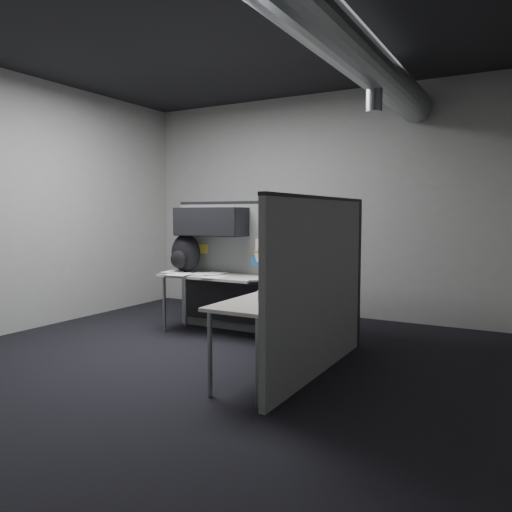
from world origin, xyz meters
The scene contains 12 objects.
room centered at (0.56, 0.00, 2.10)m, with size 5.62×5.62×3.22m.
partition_back centered at (-0.25, 1.23, 1.00)m, with size 2.44×0.42×1.63m.
partition_right centered at (1.10, 0.22, 0.82)m, with size 0.07×2.23×1.63m.
desk centered at (0.15, 0.70, 0.61)m, with size 2.31×2.11×0.73m.
monitor centered at (0.68, 0.99, 0.98)m, with size 0.61×0.61×0.49m.
keyboard centered at (0.39, 0.59, 0.75)m, with size 0.47×0.40×0.04m.
mouse centered at (0.69, 0.29, 0.75)m, with size 0.27×0.26×0.05m.
phone centered at (0.80, -0.09, 0.77)m, with size 0.29×0.30×0.12m.
bottles centered at (0.98, -0.58, 0.77)m, with size 0.14×0.16×0.08m.
cup centered at (0.83, -0.40, 0.78)m, with size 0.07×0.07×0.10m, color silver.
papers centered at (-0.83, 0.89, 0.74)m, with size 0.94×0.64×0.02m.
backpack centered at (-1.06, 1.04, 0.97)m, with size 0.47×0.45×0.49m.
Camera 1 is at (2.79, -4.02, 1.47)m, focal length 35.00 mm.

